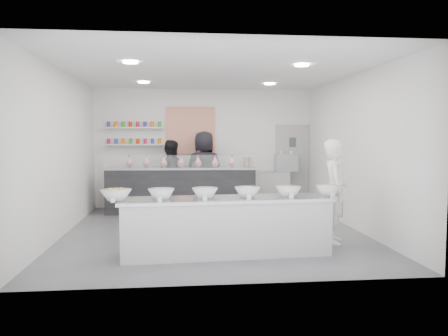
# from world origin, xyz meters

# --- Properties ---
(floor) EXTENTS (6.00, 6.00, 0.00)m
(floor) POSITION_xyz_m (0.00, 0.00, 0.00)
(floor) COLOR #515156
(floor) RESTS_ON ground
(ceiling) EXTENTS (6.00, 6.00, 0.00)m
(ceiling) POSITION_xyz_m (0.00, 0.00, 3.00)
(ceiling) COLOR white
(ceiling) RESTS_ON floor
(back_wall) EXTENTS (5.50, 0.00, 5.50)m
(back_wall) POSITION_xyz_m (0.00, 3.00, 1.50)
(back_wall) COLOR white
(back_wall) RESTS_ON floor
(left_wall) EXTENTS (0.00, 6.00, 6.00)m
(left_wall) POSITION_xyz_m (-2.75, 0.00, 1.50)
(left_wall) COLOR white
(left_wall) RESTS_ON floor
(right_wall) EXTENTS (0.00, 6.00, 6.00)m
(right_wall) POSITION_xyz_m (2.75, 0.00, 1.50)
(right_wall) COLOR white
(right_wall) RESTS_ON floor
(back_door) EXTENTS (0.88, 0.04, 2.10)m
(back_door) POSITION_xyz_m (2.30, 2.97, 1.05)
(back_door) COLOR #9D9D9A
(back_door) RESTS_ON floor
(pattern_panel) EXTENTS (1.25, 0.03, 1.20)m
(pattern_panel) POSITION_xyz_m (-0.35, 2.98, 1.95)
(pattern_panel) COLOR #D93D0B
(pattern_panel) RESTS_ON back_wall
(jar_shelf_lower) EXTENTS (1.45, 0.22, 0.04)m
(jar_shelf_lower) POSITION_xyz_m (-1.75, 2.90, 1.60)
(jar_shelf_lower) COLOR silver
(jar_shelf_lower) RESTS_ON back_wall
(jar_shelf_upper) EXTENTS (1.45, 0.22, 0.04)m
(jar_shelf_upper) POSITION_xyz_m (-1.75, 2.90, 2.02)
(jar_shelf_upper) COLOR silver
(jar_shelf_upper) RESTS_ON back_wall
(preserve_jars) EXTENTS (1.45, 0.10, 0.56)m
(preserve_jars) POSITION_xyz_m (-1.75, 2.88, 1.88)
(preserve_jars) COLOR #BF1B4B
(preserve_jars) RESTS_ON jar_shelf_lower
(downlight_0) EXTENTS (0.24, 0.24, 0.02)m
(downlight_0) POSITION_xyz_m (-1.40, -1.00, 2.98)
(downlight_0) COLOR white
(downlight_0) RESTS_ON ceiling
(downlight_1) EXTENTS (0.24, 0.24, 0.02)m
(downlight_1) POSITION_xyz_m (1.40, -1.00, 2.98)
(downlight_1) COLOR white
(downlight_1) RESTS_ON ceiling
(downlight_2) EXTENTS (0.24, 0.24, 0.02)m
(downlight_2) POSITION_xyz_m (-1.40, 1.60, 2.98)
(downlight_2) COLOR white
(downlight_2) RESTS_ON ceiling
(downlight_3) EXTENTS (0.24, 0.24, 0.02)m
(downlight_3) POSITION_xyz_m (1.40, 1.60, 2.98)
(downlight_3) COLOR white
(downlight_3) RESTS_ON ceiling
(prep_counter) EXTENTS (3.25, 0.91, 0.88)m
(prep_counter) POSITION_xyz_m (0.07, -1.66, 0.44)
(prep_counter) COLOR #B8B8B3
(prep_counter) RESTS_ON floor
(back_bar) EXTENTS (3.53, 0.85, 1.08)m
(back_bar) POSITION_xyz_m (-0.60, 2.06, 0.54)
(back_bar) COLOR black
(back_bar) RESTS_ON floor
(sneeze_guard) EXTENTS (3.44, 0.22, 0.30)m
(sneeze_guard) POSITION_xyz_m (-0.62, 1.76, 1.23)
(sneeze_guard) COLOR white
(sneeze_guard) RESTS_ON back_bar
(espresso_ledge) EXTENTS (1.23, 0.39, 0.91)m
(espresso_ledge) POSITION_xyz_m (1.55, 2.78, 0.46)
(espresso_ledge) COLOR #B8B8B3
(espresso_ledge) RESTS_ON floor
(espresso_machine) EXTENTS (0.55, 0.38, 0.42)m
(espresso_machine) POSITION_xyz_m (2.09, 2.78, 1.12)
(espresso_machine) COLOR #93969E
(espresso_machine) RESTS_ON espresso_ledge
(cup_stacks) EXTENTS (0.24, 0.24, 0.37)m
(cup_stacks) POSITION_xyz_m (1.11, 2.78, 1.10)
(cup_stacks) COLOR tan
(cup_stacks) RESTS_ON espresso_ledge
(prep_bowls) EXTENTS (3.67, 0.70, 0.16)m
(prep_bowls) POSITION_xyz_m (0.07, -1.66, 0.96)
(prep_bowls) COLOR white
(prep_bowls) RESTS_ON prep_counter
(label_cards) EXTENTS (3.31, 0.04, 0.07)m
(label_cards) POSITION_xyz_m (0.04, -2.18, 0.91)
(label_cards) COLOR white
(label_cards) RESTS_ON prep_counter
(cookie_bags) EXTENTS (2.56, 0.31, 0.28)m
(cookie_bags) POSITION_xyz_m (-0.60, 2.06, 1.22)
(cookie_bags) COLOR pink
(cookie_bags) RESTS_ON back_bar
(woman_prep) EXTENTS (0.57, 0.72, 1.75)m
(woman_prep) POSITION_xyz_m (1.97, -1.11, 0.88)
(woman_prep) COLOR white
(woman_prep) RESTS_ON floor
(staff_left) EXTENTS (0.91, 0.75, 1.71)m
(staff_left) POSITION_xyz_m (-0.87, 2.60, 0.86)
(staff_left) COLOR black
(staff_left) RESTS_ON floor
(staff_right) EXTENTS (1.03, 0.75, 1.94)m
(staff_right) POSITION_xyz_m (-0.03, 2.46, 0.97)
(staff_right) COLOR black
(staff_right) RESTS_ON floor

